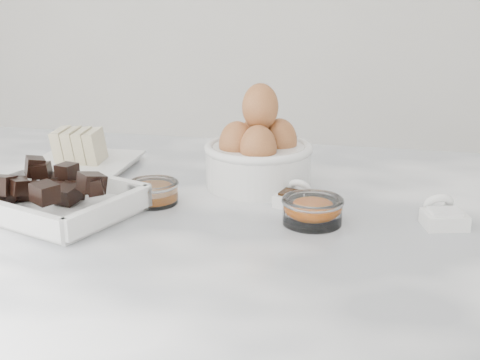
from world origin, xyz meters
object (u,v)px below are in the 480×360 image
egg_bowl (258,153)px  salt_spoon (443,215)px  sugar_ramekin (251,164)px  chocolate_dish (52,195)px  vanilla_spoon (295,197)px  butter_plate (81,155)px  honey_bowl (153,192)px  zest_bowl (312,210)px

egg_bowl → salt_spoon: size_ratio=2.20×
salt_spoon → sugar_ramekin: bearing=154.6°
chocolate_dish → salt_spoon: bearing=7.1°
egg_bowl → vanilla_spoon: bearing=-48.0°
salt_spoon → egg_bowl: bearing=157.6°
egg_bowl → vanilla_spoon: (0.07, -0.07, -0.04)m
butter_plate → honey_bowl: size_ratio=2.23×
sugar_ramekin → vanilla_spoon: sugar_ramekin is taller
chocolate_dish → butter_plate: (-0.05, 0.20, -0.00)m
honey_bowl → egg_bowl: bearing=40.2°
egg_bowl → salt_spoon: egg_bowl is taller
egg_bowl → salt_spoon: bearing=-22.4°
vanilla_spoon → salt_spoon: salt_spoon is taller
butter_plate → zest_bowl: butter_plate is taller
butter_plate → egg_bowl: 0.30m
butter_plate → vanilla_spoon: bearing=-15.2°
sugar_ramekin → zest_bowl: size_ratio=1.01×
honey_bowl → vanilla_spoon: (0.19, 0.03, -0.00)m
sugar_ramekin → butter_plate: bearing=179.7°
egg_bowl → chocolate_dish: bearing=-145.5°
sugar_ramekin → salt_spoon: size_ratio=1.11×
vanilla_spoon → sugar_ramekin: bearing=130.1°
egg_bowl → honey_bowl: egg_bowl is taller
zest_bowl → vanilla_spoon: bearing=116.2°
butter_plate → egg_bowl: egg_bowl is taller
butter_plate → egg_bowl: (0.30, -0.03, 0.03)m
zest_bowl → salt_spoon: salt_spoon is taller
butter_plate → honey_bowl: butter_plate is taller
zest_bowl → egg_bowl: bearing=125.4°
butter_plate → vanilla_spoon: (0.36, -0.10, -0.01)m
honey_bowl → sugar_ramekin: bearing=49.5°
butter_plate → sugar_ramekin: (0.28, -0.00, 0.00)m
butter_plate → vanilla_spoon: 0.38m
butter_plate → salt_spoon: size_ratio=2.20×
butter_plate → zest_bowl: (0.40, -0.16, -0.00)m
zest_bowl → salt_spoon: (0.16, 0.03, -0.01)m
vanilla_spoon → chocolate_dish: bearing=-162.9°
sugar_ramekin → egg_bowl: egg_bowl is taller
honey_bowl → salt_spoon: (0.39, 0.00, -0.00)m
sugar_ramekin → salt_spoon: (0.28, -0.13, -0.01)m
chocolate_dish → vanilla_spoon: bearing=17.1°
honey_bowl → salt_spoon: salt_spoon is taller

